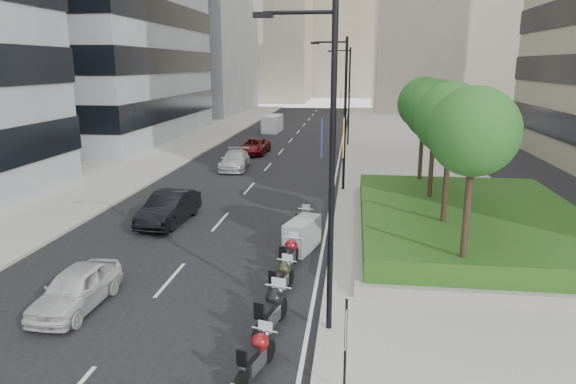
% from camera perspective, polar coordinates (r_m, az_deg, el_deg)
% --- Properties ---
extents(ground, '(160.00, 160.00, 0.00)m').
position_cam_1_polar(ground, '(15.18, -12.76, -15.77)').
color(ground, black).
rests_on(ground, ground).
extents(sidewalk_right, '(10.00, 100.00, 0.15)m').
position_cam_1_polar(sidewalk_right, '(43.16, 12.79, 3.77)').
color(sidewalk_right, '#9E9B93').
rests_on(sidewalk_right, ground).
extents(sidewalk_left, '(8.00, 100.00, 0.15)m').
position_cam_1_polar(sidewalk_left, '(46.14, -14.21, 4.33)').
color(sidewalk_left, '#9E9B93').
rests_on(sidewalk_left, ground).
extents(lane_edge, '(0.12, 100.00, 0.01)m').
position_cam_1_polar(lane_edge, '(42.98, 5.72, 3.91)').
color(lane_edge, silver).
rests_on(lane_edge, ground).
extents(lane_centre, '(0.12, 100.00, 0.01)m').
position_cam_1_polar(lane_centre, '(43.43, -1.17, 4.08)').
color(lane_centre, silver).
rests_on(lane_centre, ground).
extents(building_grey_far, '(22.00, 26.00, 30.00)m').
position_cam_1_polar(building_grey_far, '(87.55, -12.59, 18.58)').
color(building_grey_far, gray).
rests_on(building_grey_far, ground).
extents(building_cream_left, '(26.00, 24.00, 34.00)m').
position_cam_1_polar(building_cream_left, '(115.02, -4.37, 18.67)').
color(building_cream_left, '#B7AD93').
rests_on(building_cream_left, ground).
extents(building_cream_centre, '(30.00, 24.00, 38.00)m').
position_cam_1_polar(building_cream_centre, '(132.85, 6.43, 18.85)').
color(building_cream_centre, '#B7AD93').
rests_on(building_cream_centre, ground).
extents(planter, '(10.00, 14.00, 0.40)m').
position_cam_1_polar(planter, '(23.98, 19.46, -4.08)').
color(planter, gray).
rests_on(planter, sidewalk_right).
extents(hedge, '(9.40, 13.40, 0.80)m').
position_cam_1_polar(hedge, '(23.81, 19.58, -2.70)').
color(hedge, '#194413').
rests_on(hedge, planter).
extents(tree_0, '(2.80, 2.80, 6.30)m').
position_cam_1_polar(tree_0, '(16.85, 19.95, 6.25)').
color(tree_0, '#332319').
rests_on(tree_0, planter).
extents(tree_1, '(2.80, 2.80, 6.30)m').
position_cam_1_polar(tree_1, '(20.74, 17.63, 7.73)').
color(tree_1, '#332319').
rests_on(tree_1, planter).
extents(tree_2, '(2.80, 2.80, 6.30)m').
position_cam_1_polar(tree_2, '(24.68, 16.03, 8.73)').
color(tree_2, '#332319').
rests_on(tree_2, planter).
extents(tree_3, '(2.80, 2.80, 6.30)m').
position_cam_1_polar(tree_3, '(28.63, 14.87, 9.45)').
color(tree_3, '#332319').
rests_on(tree_3, planter).
extents(lamp_post_0, '(2.34, 0.45, 9.00)m').
position_cam_1_polar(lamp_post_0, '(13.55, 4.29, 3.82)').
color(lamp_post_0, black).
rests_on(lamp_post_0, ground).
extents(lamp_post_1, '(2.34, 0.45, 9.00)m').
position_cam_1_polar(lamp_post_1, '(30.42, 6.09, 9.39)').
color(lamp_post_1, black).
rests_on(lamp_post_1, ground).
extents(lamp_post_2, '(2.34, 0.45, 9.00)m').
position_cam_1_polar(lamp_post_2, '(48.38, 6.63, 11.04)').
color(lamp_post_2, black).
rests_on(lamp_post_2, ground).
extents(parking_sign, '(0.06, 0.32, 2.50)m').
position_cam_1_polar(parking_sign, '(11.93, 6.41, -16.25)').
color(parking_sign, black).
rests_on(parking_sign, ground).
extents(motorcycle_1, '(0.82, 2.04, 1.04)m').
position_cam_1_polar(motorcycle_1, '(13.12, -3.56, -17.72)').
color(motorcycle_1, black).
rests_on(motorcycle_1, ground).
extents(motorcycle_2, '(0.87, 2.37, 1.20)m').
position_cam_1_polar(motorcycle_2, '(14.94, -1.90, -13.12)').
color(motorcycle_2, black).
rests_on(motorcycle_2, ground).
extents(motorcycle_3, '(0.80, 2.08, 1.05)m').
position_cam_1_polar(motorcycle_3, '(17.20, -0.75, -9.61)').
color(motorcycle_3, black).
rests_on(motorcycle_3, ground).
extents(motorcycle_4, '(0.74, 2.22, 1.11)m').
position_cam_1_polar(motorcycle_4, '(19.13, 0.14, -7.01)').
color(motorcycle_4, black).
rests_on(motorcycle_4, ground).
extents(motorcycle_5, '(1.45, 2.33, 1.32)m').
position_cam_1_polar(motorcycle_5, '(21.09, 1.59, -4.82)').
color(motorcycle_5, black).
rests_on(motorcycle_5, ground).
extents(motorcycle_6, '(0.70, 2.09, 1.05)m').
position_cam_1_polar(motorcycle_6, '(23.19, 1.65, -3.31)').
color(motorcycle_6, black).
rests_on(motorcycle_6, ground).
extents(car_a, '(1.61, 3.85, 1.30)m').
position_cam_1_polar(car_a, '(17.59, -22.48, -9.87)').
color(car_a, silver).
rests_on(car_a, ground).
extents(car_b, '(1.92, 4.67, 1.50)m').
position_cam_1_polar(car_b, '(25.37, -13.09, -1.71)').
color(car_b, black).
rests_on(car_b, ground).
extents(car_c, '(2.25, 4.76, 1.34)m').
position_cam_1_polar(car_c, '(37.80, -5.93, 3.55)').
color(car_c, silver).
rests_on(car_c, ground).
extents(car_d, '(2.30, 4.70, 1.28)m').
position_cam_1_polar(car_d, '(44.28, -3.76, 5.08)').
color(car_d, '#640B10').
rests_on(car_d, ground).
extents(delivery_van, '(1.88, 4.52, 1.87)m').
position_cam_1_polar(delivery_van, '(58.79, -1.77, 7.52)').
color(delivery_van, white).
rests_on(delivery_van, ground).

